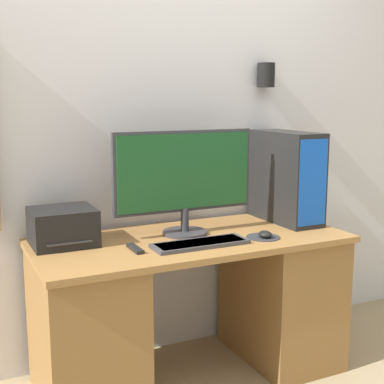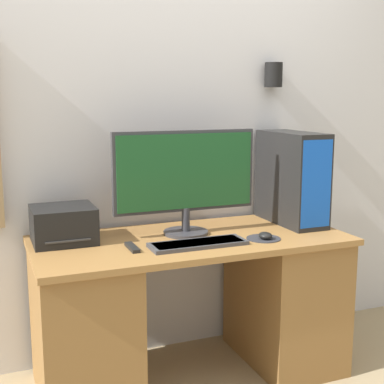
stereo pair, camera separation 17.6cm
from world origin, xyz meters
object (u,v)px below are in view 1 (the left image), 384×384
object	(u,v)px
computer_tower	(286,177)
remote_control	(135,249)
mouse	(265,234)
monitor	(185,176)
printer	(63,227)
keyboard	(200,243)

from	to	relation	value
computer_tower	remote_control	size ratio (longest dim) A/B	3.28
computer_tower	mouse	bearing A→B (deg)	-138.77
monitor	mouse	xyz separation A→B (m)	(0.31, -0.25, -0.27)
computer_tower	printer	bearing A→B (deg)	177.71
monitor	computer_tower	xyz separation A→B (m)	(0.62, 0.02, -0.05)
computer_tower	remote_control	bearing A→B (deg)	-168.79
mouse	printer	world-z (taller)	printer
monitor	keyboard	bearing A→B (deg)	-97.33
keyboard	monitor	bearing A→B (deg)	82.67
keyboard	mouse	size ratio (longest dim) A/B	6.16
mouse	remote_control	xyz separation A→B (m)	(-0.64, 0.08, -0.01)
printer	remote_control	xyz separation A→B (m)	(0.27, -0.24, -0.08)
mouse	computer_tower	distance (m)	0.47
computer_tower	remote_control	world-z (taller)	computer_tower
mouse	computer_tower	size ratio (longest dim) A/B	0.15
monitor	mouse	bearing A→B (deg)	-38.66
remote_control	keyboard	bearing A→B (deg)	-11.29
computer_tower	remote_control	distance (m)	0.99
mouse	remote_control	bearing A→B (deg)	172.64
monitor	printer	distance (m)	0.63
keyboard	computer_tower	world-z (taller)	computer_tower
mouse	computer_tower	xyz separation A→B (m)	(0.31, 0.27, 0.23)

